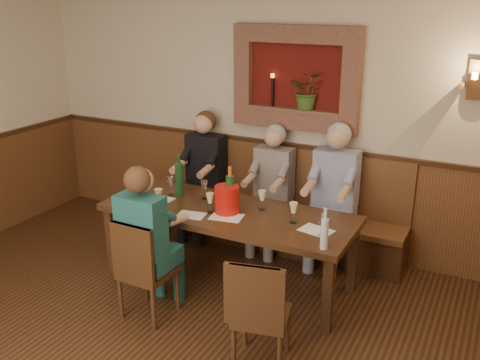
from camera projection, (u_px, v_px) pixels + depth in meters
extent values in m
cube|color=beige|center=(278.00, 118.00, 5.76)|extent=(6.00, 0.04, 2.80)
cube|color=#583319|center=(276.00, 193.00, 6.02)|extent=(6.00, 0.04, 1.10)
cube|color=#381E0F|center=(277.00, 143.00, 5.83)|extent=(6.02, 0.06, 0.05)
cube|color=#56100C|center=(297.00, 78.00, 5.51)|extent=(1.00, 0.02, 0.70)
cube|color=brown|center=(296.00, 34.00, 5.33)|extent=(1.36, 0.12, 0.18)
cube|color=brown|center=(294.00, 120.00, 5.62)|extent=(1.36, 0.12, 0.18)
cube|color=brown|center=(244.00, 74.00, 5.73)|extent=(0.18, 0.12, 0.70)
cube|color=brown|center=(351.00, 82.00, 5.22)|extent=(0.18, 0.12, 0.70)
cube|color=brown|center=(294.00, 110.00, 5.58)|extent=(1.00, 0.14, 0.04)
imported|color=#36571D|center=(308.00, 91.00, 5.44)|extent=(0.35, 0.30, 0.39)
cylinder|color=black|center=(272.00, 92.00, 5.63)|extent=(0.03, 0.03, 0.30)
cylinder|color=#FFBF59|center=(273.00, 76.00, 5.58)|extent=(0.04, 0.04, 0.04)
cube|color=#583319|center=(475.00, 80.00, 4.71)|extent=(0.12, 0.08, 0.35)
cylinder|color=#583319|center=(462.00, 86.00, 4.71)|extent=(0.05, 0.18, 0.05)
cylinder|color=#FFBF59|center=(475.00, 76.00, 4.59)|extent=(0.06, 0.06, 0.06)
cube|color=#3C1F12|center=(228.00, 213.00, 5.01)|extent=(2.40, 0.90, 0.06)
cube|color=#3C1F12|center=(112.00, 241.00, 5.31)|extent=(0.08, 0.08, 0.69)
cube|color=#3C1F12|center=(328.00, 296.00, 4.34)|extent=(0.08, 0.08, 0.69)
cube|color=#3C1F12|center=(155.00, 215.00, 5.93)|extent=(0.08, 0.08, 0.69)
cube|color=#3C1F12|center=(353.00, 258.00, 4.96)|extent=(0.08, 0.08, 0.69)
cube|color=#381E0F|center=(267.00, 228.00, 5.95)|extent=(3.00, 0.40, 0.40)
cube|color=#583319|center=(268.00, 210.00, 5.88)|extent=(3.00, 0.45, 0.06)
cube|color=#583319|center=(275.00, 174.00, 5.92)|extent=(3.00, 0.06, 0.66)
cube|color=#3C1F12|center=(149.00, 294.00, 4.64)|extent=(0.40, 0.40, 0.39)
cube|color=#3C1F12|center=(148.00, 272.00, 4.57)|extent=(0.42, 0.42, 0.05)
cube|color=#3C1F12|center=(132.00, 253.00, 4.33)|extent=(0.41, 0.05, 0.48)
cube|color=#3C1F12|center=(261.00, 340.00, 4.04)|extent=(0.45, 0.45, 0.38)
cube|color=#3C1F12|center=(262.00, 316.00, 3.97)|extent=(0.48, 0.48, 0.05)
cube|color=#3C1F12|center=(257.00, 298.00, 3.72)|extent=(0.40, 0.12, 0.48)
cube|color=black|center=(200.00, 218.00, 6.15)|extent=(0.43, 0.45, 0.45)
cube|color=black|center=(206.00, 159.00, 6.07)|extent=(0.43, 0.22, 0.56)
sphere|color=#D8A384|center=(204.00, 124.00, 5.90)|extent=(0.21, 0.21, 0.21)
sphere|color=#4C2D19|center=(206.00, 121.00, 5.94)|extent=(0.23, 0.23, 0.23)
cube|color=#57534F|center=(267.00, 232.00, 5.79)|extent=(0.40, 0.42, 0.45)
cube|color=#57534F|center=(274.00, 172.00, 5.72)|extent=(0.40, 0.21, 0.53)
sphere|color=#D8A384|center=(274.00, 137.00, 5.56)|extent=(0.20, 0.20, 0.20)
sphere|color=#B2B2B2|center=(276.00, 134.00, 5.59)|extent=(0.22, 0.22, 0.22)
cube|color=navy|center=(327.00, 245.00, 5.49)|extent=(0.44, 0.46, 0.45)
cube|color=navy|center=(336.00, 177.00, 5.41)|extent=(0.44, 0.23, 0.58)
sphere|color=#D8A384|center=(337.00, 138.00, 5.24)|extent=(0.22, 0.22, 0.22)
sphere|color=#B2B2B2|center=(339.00, 134.00, 5.27)|extent=(0.24, 0.24, 0.24)
cube|color=#16394F|center=(157.00, 285.00, 4.73)|extent=(0.40, 0.42, 0.45)
cube|color=#16394F|center=(141.00, 226.00, 4.38)|extent=(0.40, 0.21, 0.52)
sphere|color=#D8A384|center=(141.00, 180.00, 4.29)|extent=(0.20, 0.20, 0.20)
sphere|color=#4C2D19|center=(137.00, 180.00, 4.24)|extent=(0.22, 0.22, 0.22)
cylinder|color=red|center=(227.00, 199.00, 4.91)|extent=(0.28, 0.28, 0.26)
cylinder|color=#19471E|center=(230.00, 193.00, 4.96)|extent=(0.08, 0.08, 0.34)
cylinder|color=#D95E18|center=(230.00, 171.00, 4.89)|extent=(0.03, 0.03, 0.09)
cylinder|color=#19471E|center=(179.00, 180.00, 5.30)|extent=(0.09, 0.09, 0.34)
cylinder|color=#19471E|center=(179.00, 159.00, 5.23)|extent=(0.04, 0.04, 0.09)
cylinder|color=silver|center=(324.00, 234.00, 4.20)|extent=(0.07, 0.07, 0.26)
cylinder|color=silver|center=(326.00, 214.00, 4.15)|extent=(0.03, 0.03, 0.09)
cube|color=white|center=(157.00, 199.00, 5.26)|extent=(0.31, 0.22, 0.00)
cube|color=white|center=(226.00, 217.00, 4.85)|extent=(0.32, 0.25, 0.00)
cube|color=white|center=(316.00, 230.00, 4.57)|extent=(0.31, 0.25, 0.00)
cube|color=white|center=(191.00, 215.00, 4.89)|extent=(0.28, 0.22, 0.00)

